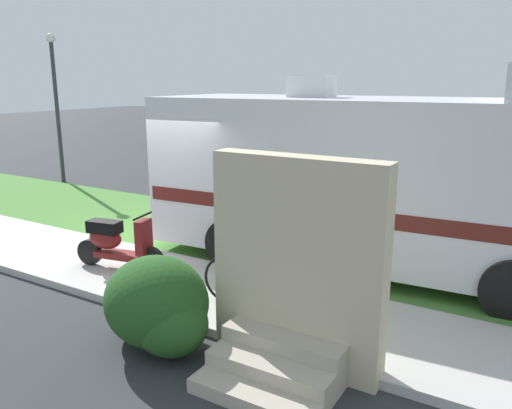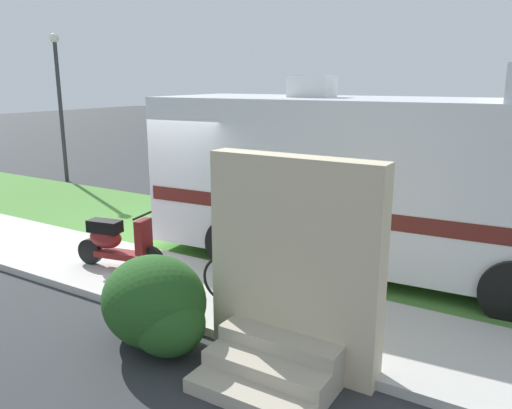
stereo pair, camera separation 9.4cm
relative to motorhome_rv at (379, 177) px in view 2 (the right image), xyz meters
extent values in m
plane|color=#2D3033|center=(-3.49, -1.26, -1.60)|extent=(80.00, 80.00, 0.00)
cube|color=beige|center=(-3.49, -2.46, -1.54)|extent=(24.00, 2.00, 0.12)
cube|color=#4C8438|center=(-3.49, 0.24, -1.56)|extent=(24.00, 3.40, 0.08)
cube|color=silver|center=(-0.12, -0.01, -0.02)|extent=(7.55, 2.96, 2.58)
cube|color=#591E19|center=(-0.12, -0.01, -0.40)|extent=(7.40, 2.97, 0.24)
cube|color=silver|center=(-1.22, -0.08, 1.45)|extent=(0.74, 0.64, 0.36)
cylinder|color=black|center=(-2.23, 1.05, -1.15)|extent=(0.92, 0.34, 0.90)
cylinder|color=black|center=(-2.07, -1.33, -1.15)|extent=(0.92, 0.34, 0.90)
cylinder|color=black|center=(-2.90, -2.41, -1.26)|extent=(0.45, 0.18, 0.44)
cylinder|color=black|center=(-4.07, -2.64, -1.26)|extent=(0.45, 0.18, 0.44)
cube|color=maroon|center=(-3.49, -2.53, -1.24)|extent=(0.87, 0.43, 0.10)
cube|color=black|center=(-3.74, -2.58, -0.78)|extent=(0.60, 0.36, 0.20)
ellipsoid|color=maroon|center=(-3.74, -2.58, -0.98)|extent=(0.65, 0.41, 0.36)
cube|color=maroon|center=(-3.02, -2.44, -0.88)|extent=(0.20, 0.34, 0.56)
cylinder|color=black|center=(-3.02, -2.44, -0.53)|extent=(0.13, 0.50, 0.04)
sphere|color=white|center=(-3.02, -2.44, -0.70)|extent=(0.12, 0.12, 0.12)
torus|color=black|center=(-0.20, -2.54, -1.14)|extent=(0.69, 0.16, 0.69)
torus|color=black|center=(-1.22, -2.72, -1.14)|extent=(0.69, 0.16, 0.69)
cylinder|color=#1E6699|center=(-0.56, -2.60, -0.97)|extent=(0.58, 0.14, 0.68)
cylinder|color=#1E6699|center=(-0.87, -2.66, -0.99)|extent=(0.10, 0.05, 0.61)
cylinder|color=#1E6699|center=(-0.59, -2.61, -0.66)|extent=(0.62, 0.14, 0.09)
cylinder|color=#1E6699|center=(-1.03, -2.68, -1.22)|extent=(0.41, 0.11, 0.19)
cylinder|color=#1E6699|center=(-1.06, -2.69, -0.91)|extent=(0.36, 0.10, 0.47)
cylinder|color=#1E6699|center=(-0.24, -2.55, -0.89)|extent=(0.12, 0.06, 0.51)
cube|color=black|center=(-0.90, -2.66, -0.66)|extent=(0.21, 0.13, 0.06)
cylinder|color=black|center=(-0.28, -2.55, -0.60)|extent=(0.12, 0.52, 0.03)
cube|color=#1E478C|center=(1.32, 4.59, -0.59)|extent=(2.65, 2.14, 1.48)
cube|color=black|center=(1.32, 4.59, -0.15)|extent=(2.53, 2.16, 0.44)
cylinder|color=black|center=(1.19, 3.63, -1.22)|extent=(0.77, 0.29, 0.76)
cylinder|color=black|center=(1.06, 5.52, -1.22)|extent=(0.77, 0.29, 0.76)
cube|color=maroon|center=(0.23, 8.03, -0.56)|extent=(2.57, 2.00, 1.52)
cube|color=black|center=(0.23, 8.03, -0.10)|extent=(2.45, 2.02, 0.44)
cylinder|color=black|center=(0.07, 7.10, -1.22)|extent=(0.77, 0.27, 0.76)
cylinder|color=black|center=(0.01, 8.94, -1.22)|extent=(0.77, 0.27, 0.76)
cube|color=#B2A893|center=(0.20, -4.06, -1.52)|extent=(1.40, 0.96, 0.16)
cube|color=#B2A893|center=(0.20, -3.90, -1.36)|extent=(1.40, 0.64, 0.16)
cube|color=#B2A893|center=(0.20, -3.74, -1.20)|extent=(1.40, 0.32, 0.16)
cube|color=beige|center=(0.20, -3.43, -0.40)|extent=(2.00, 0.30, 2.40)
ellipsoid|color=#23511E|center=(-1.40, -3.96, -1.02)|extent=(1.30, 1.17, 1.11)
ellipsoid|color=#23511E|center=(-1.72, -3.83, -1.15)|extent=(0.98, 0.88, 0.83)
ellipsoid|color=#23511E|center=(-1.10, -4.06, -1.18)|extent=(0.91, 0.82, 0.78)
cylinder|color=navy|center=(-0.57, -2.45, -1.39)|extent=(0.08, 0.08, 0.19)
cylinder|color=navy|center=(-0.57, -2.45, -1.27)|extent=(0.04, 0.04, 0.04)
cylinder|color=black|center=(-0.57, -2.45, -1.25)|extent=(0.04, 0.04, 0.01)
cylinder|color=#333338|center=(-10.94, 2.34, 0.53)|extent=(0.12, 0.12, 4.26)
sphere|color=silver|center=(-10.94, 2.34, 2.78)|extent=(0.28, 0.28, 0.28)
camera|label=1|loc=(2.52, -8.19, 1.57)|focal=35.70mm
camera|label=2|loc=(2.60, -8.14, 1.57)|focal=35.70mm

